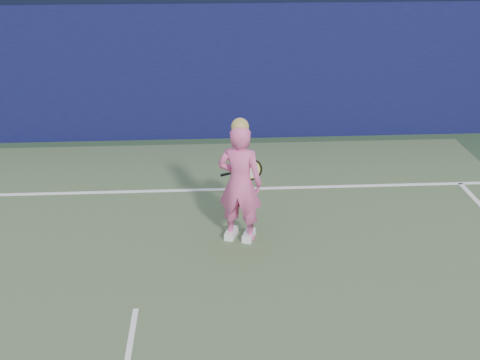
{
  "coord_description": "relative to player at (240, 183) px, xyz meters",
  "views": [
    {
      "loc": [
        0.81,
        -4.42,
        3.96
      ],
      "look_at": [
        1.22,
        2.5,
        0.84
      ],
      "focal_mm": 45.0,
      "sensor_mm": 36.0,
      "label": 1
    }
  ],
  "objects": [
    {
      "name": "backstop_wall",
      "position": [
        -1.22,
        4.0,
        0.45
      ],
      "size": [
        24.0,
        0.4,
        2.5
      ],
      "primitive_type": "cube",
      "color": "#0D0D39",
      "rests_on": "ground"
    },
    {
      "name": "racket",
      "position": [
        0.15,
        0.44,
        -0.01
      ],
      "size": [
        0.57,
        0.15,
        0.31
      ],
      "rotation": [
        0.0,
        0.0,
        -0.25
      ],
      "color": "black",
      "rests_on": "ground"
    },
    {
      "name": "player",
      "position": [
        0.0,
        0.0,
        0.0
      ],
      "size": [
        0.67,
        0.54,
        1.66
      ],
      "rotation": [
        0.0,
        0.0,
        2.82
      ],
      "color": "#E25794",
      "rests_on": "ground"
    }
  ]
}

